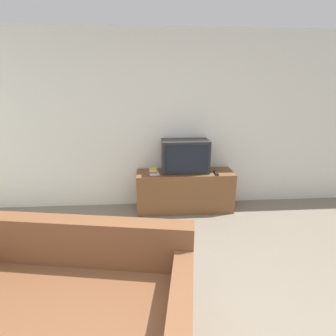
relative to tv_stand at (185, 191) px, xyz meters
The scene contains 6 objects.
wall_back 1.10m from the tv_stand, 144.81° to the left, with size 9.00×0.06×2.60m.
tv_stand is the anchor object (origin of this frame).
television 0.54m from the tv_stand, 87.96° to the left, with size 0.69×0.37×0.48m.
couch 2.46m from the tv_stand, 118.61° to the right, with size 2.00×1.25×0.84m.
book_stack 0.58m from the tv_stand, behind, with size 0.15×0.17×0.08m.
remote_on_stand 0.55m from the tv_stand, 14.20° to the right, with size 0.04×0.20×0.02m.
Camera 1 is at (-0.14, -0.92, 1.82)m, focal length 28.00 mm.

